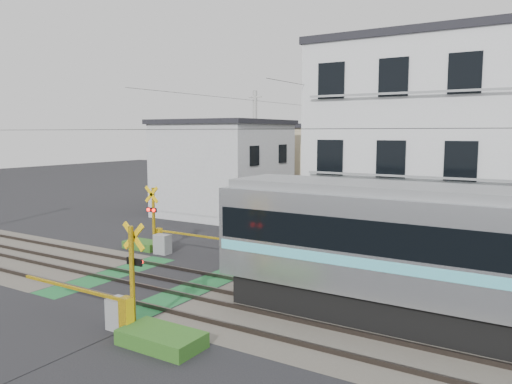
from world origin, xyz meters
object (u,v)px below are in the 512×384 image
Objects in this scene: apartment_block at (448,152)px; pedestrian at (381,188)px; crossing_signal_far at (162,238)px; crossing_signal_near at (121,306)px.

apartment_block is 6.12× the size of pedestrian.
pedestrian is at bearing 84.11° from crossing_signal_far.
crossing_signal_near is 1.00× the size of crossing_signal_far.
crossing_signal_far is at bearing 98.99° from pedestrian.
apartment_block reaches higher than crossing_signal_far.
crossing_signal_near is 0.46× the size of apartment_block.
pedestrian is (-8.62, 18.11, -3.82)m from apartment_block.
crossing_signal_far reaches higher than pedestrian.
apartment_block is (5.91, 13.15, 3.94)m from crossing_signal_near.
apartment_block is (11.09, 5.84, 3.94)m from crossing_signal_far.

